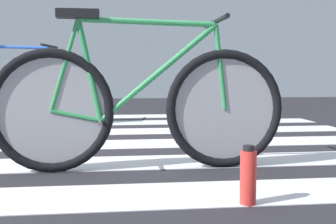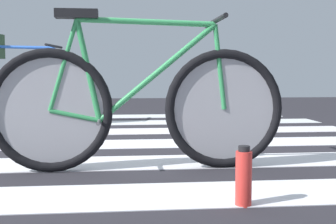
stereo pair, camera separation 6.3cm
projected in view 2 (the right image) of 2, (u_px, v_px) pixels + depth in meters
name	position (u px, v px, depth m)	size (l,w,h in m)	color
ground	(63.00, 156.00, 3.05)	(18.00, 14.00, 0.02)	#252329
crosswalk_markings	(68.00, 153.00, 3.09)	(5.44, 5.77, 0.00)	silver
bicycle_1_of_2	(138.00, 105.00, 2.53)	(1.74, 0.52, 0.93)	black
bicycle_2_of_2	(16.00, 90.00, 4.91)	(1.72, 0.54, 0.93)	black
water_bottle	(244.00, 177.00, 1.86)	(0.07, 0.07, 0.26)	red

